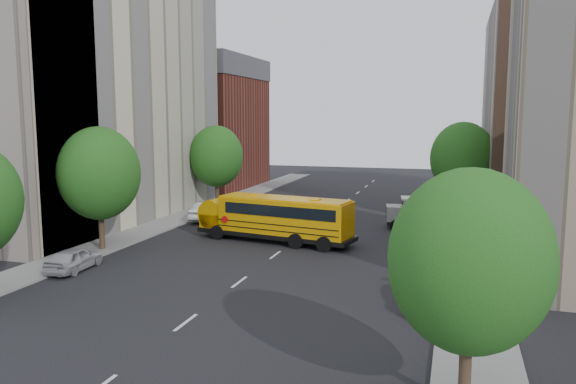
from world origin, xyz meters
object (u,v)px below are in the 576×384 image
at_px(street_tree_1, 99,173).
at_px(safari_truck, 425,212).
at_px(street_tree_2, 216,156).
at_px(parked_car_0, 74,259).
at_px(school_bus, 274,216).
at_px(parked_car_4, 443,211).
at_px(parked_car_3, 430,291).
at_px(street_tree_3, 470,261).
at_px(street_tree_4, 463,159).
at_px(parked_car_5, 437,195).
at_px(street_tree_5, 462,154).
at_px(parked_car_1, 210,211).

height_order(street_tree_1, safari_truck, street_tree_1).
xyz_separation_m(street_tree_2, parked_car_0, (1.40, -22.58, -4.16)).
height_order(street_tree_1, street_tree_2, street_tree_1).
relative_size(school_bus, parked_car_4, 2.96).
distance_m(street_tree_1, parked_car_3, 21.61).
height_order(street_tree_3, safari_truck, street_tree_3).
relative_size(street_tree_4, parked_car_5, 1.74).
relative_size(street_tree_5, parked_car_4, 1.94).
xyz_separation_m(parked_car_1, parked_car_3, (18.40, -16.57, -0.09)).
relative_size(street_tree_4, school_bus, 0.71).
distance_m(street_tree_2, parked_car_0, 23.00).
xyz_separation_m(street_tree_2, street_tree_3, (22.00, -32.00, -0.37)).
relative_size(school_bus, parked_car_1, 2.43).
relative_size(street_tree_1, street_tree_4, 0.98).
relative_size(street_tree_3, school_bus, 0.62).
bearing_deg(street_tree_1, safari_truck, 34.07).
bearing_deg(parked_car_0, street_tree_1, -77.07).
bearing_deg(parked_car_5, street_tree_2, -151.63).
bearing_deg(parked_car_4, street_tree_1, -143.06).
distance_m(street_tree_4, school_bus, 17.75).
bearing_deg(street_tree_1, school_bus, 30.17).
relative_size(parked_car_4, parked_car_5, 0.83).
bearing_deg(school_bus, parked_car_1, 151.79).
bearing_deg(street_tree_5, parked_car_4, -96.60).
xyz_separation_m(street_tree_1, street_tree_5, (22.00, 30.00, -0.25)).
bearing_deg(parked_car_5, street_tree_5, 57.16).
height_order(street_tree_5, parked_car_0, street_tree_5).
distance_m(street_tree_1, street_tree_2, 18.00).
height_order(street_tree_5, parked_car_4, street_tree_5).
relative_size(street_tree_1, street_tree_5, 1.05).
distance_m(street_tree_4, parked_car_5, 10.26).
bearing_deg(parked_car_5, parked_car_0, -116.37).
distance_m(street_tree_1, street_tree_4, 28.43).
height_order(parked_car_0, parked_car_1, parked_car_1).
bearing_deg(school_bus, parked_car_4, 58.69).
relative_size(street_tree_1, street_tree_3, 1.11).
xyz_separation_m(street_tree_4, parked_car_5, (-2.20, 9.04, -4.31)).
distance_m(street_tree_3, street_tree_4, 32.01).
xyz_separation_m(school_bus, parked_car_5, (10.10, 21.41, -1.00)).
distance_m(safari_truck, parked_car_4, 4.96).
xyz_separation_m(street_tree_4, safari_truck, (-2.60, -4.88, -3.80)).
relative_size(parked_car_0, parked_car_3, 0.83).
distance_m(street_tree_3, safari_truck, 27.43).
bearing_deg(street_tree_4, street_tree_3, -90.00).
bearing_deg(parked_car_5, school_bus, -111.44).
relative_size(street_tree_1, parked_car_1, 1.68).
bearing_deg(street_tree_1, parked_car_5, 53.79).
distance_m(street_tree_4, parked_car_1, 21.24).
relative_size(street_tree_2, safari_truck, 1.32).
relative_size(street_tree_2, parked_car_5, 1.66).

